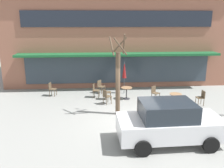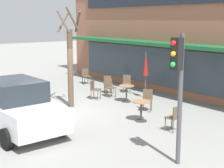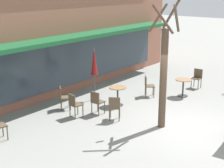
% 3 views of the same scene
% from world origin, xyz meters
% --- Properties ---
extents(ground_plane, '(80.00, 80.00, 0.00)m').
position_xyz_m(ground_plane, '(0.00, 0.00, 0.00)').
color(ground_plane, gray).
extents(building_facade, '(16.64, 9.10, 6.88)m').
position_xyz_m(building_facade, '(0.00, 9.96, 3.44)').
color(building_facade, '#935B47').
rests_on(building_facade, ground).
extents(cafe_table_near_wall, '(0.70, 0.70, 0.76)m').
position_xyz_m(cafe_table_near_wall, '(0.29, 3.29, 0.52)').
color(cafe_table_near_wall, '#333338').
rests_on(cafe_table_near_wall, ground).
extents(cafe_table_streetside, '(0.70, 0.70, 0.76)m').
position_xyz_m(cafe_table_streetside, '(2.95, 1.77, 0.52)').
color(cafe_table_streetside, '#333338').
rests_on(cafe_table_streetside, ground).
extents(patio_umbrella_green_folded, '(0.28, 0.28, 2.20)m').
position_xyz_m(patio_umbrella_green_folded, '(0.28, 4.48, 1.63)').
color(patio_umbrella_green_folded, '#4C4C51').
rests_on(patio_umbrella_green_folded, ground).
extents(cafe_chair_0, '(0.56, 0.56, 0.89)m').
position_xyz_m(cafe_chair_0, '(2.02, 2.96, 0.53)').
color(cafe_chair_0, brown).
rests_on(cafe_chair_0, ground).
extents(cafe_chair_1, '(0.40, 0.40, 0.89)m').
position_xyz_m(cafe_chair_1, '(-0.98, 3.30, 0.53)').
color(cafe_chair_1, brown).
rests_on(cafe_chair_1, ground).
extents(cafe_chair_3, '(0.56, 0.56, 0.89)m').
position_xyz_m(cafe_chair_3, '(-1.34, 4.68, 0.53)').
color(cafe_chair_3, brown).
rests_on(cafe_chair_3, ground).
extents(cafe_chair_4, '(0.48, 0.48, 0.89)m').
position_xyz_m(cafe_chair_4, '(-1.70, 3.74, 0.53)').
color(cafe_chair_4, brown).
rests_on(cafe_chair_4, ground).
extents(cafe_chair_5, '(0.42, 0.42, 0.89)m').
position_xyz_m(cafe_chair_5, '(4.52, 1.84, 0.53)').
color(cafe_chair_5, brown).
rests_on(cafe_chair_5, ground).
extents(cafe_chair_6, '(0.55, 0.55, 0.89)m').
position_xyz_m(cafe_chair_6, '(-1.04, 2.43, 0.53)').
color(cafe_chair_6, brown).
rests_on(cafe_chair_6, ground).
extents(street_tree, '(0.94, 0.95, 4.24)m').
position_xyz_m(street_tree, '(-0.50, 0.83, 1.91)').
color(street_tree, brown).
rests_on(street_tree, ground).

